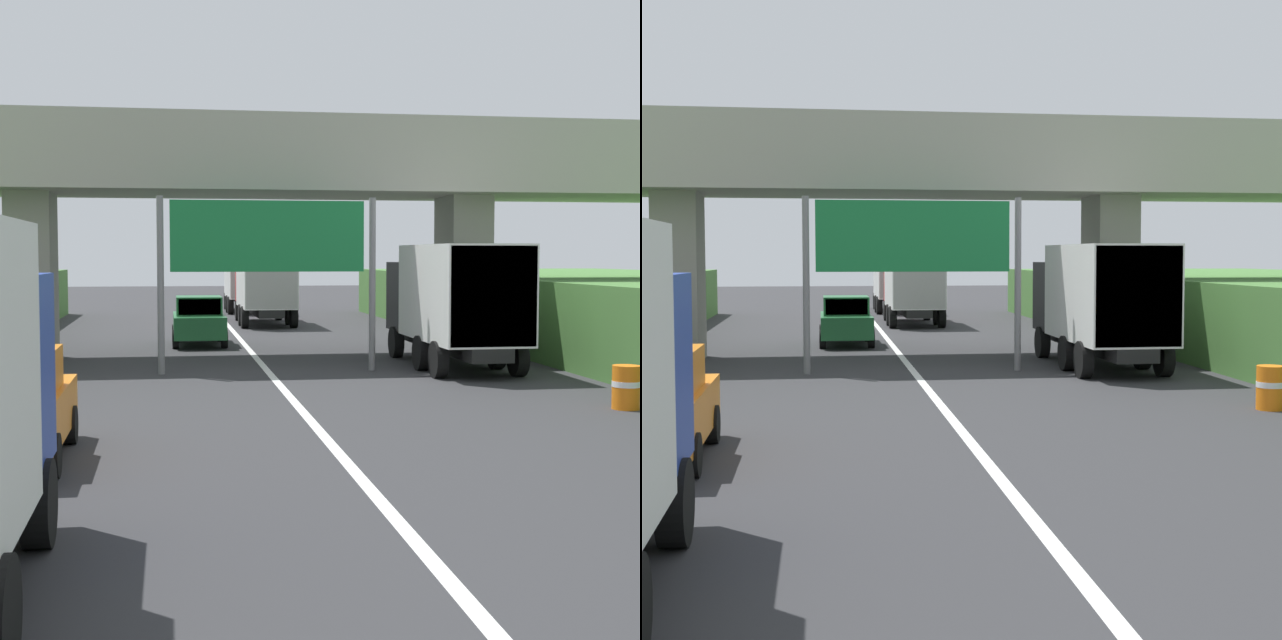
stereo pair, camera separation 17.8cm
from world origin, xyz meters
TOP-DOWN VIEW (x-y plane):
  - lane_centre_stripe at (0.00, 23.05)m, footprint 0.20×86.09m
  - overpass_bridge at (0.00, 28.81)m, footprint 40.00×4.80m
  - overhead_highway_sign at (0.00, 24.78)m, footprint 5.88×0.18m
  - truck_white at (1.71, 53.13)m, footprint 2.44×7.30m
  - truck_black at (5.25, 25.13)m, footprint 2.44×7.30m
  - truck_red at (1.68, 42.98)m, footprint 2.44×7.30m
  - car_green at (-1.60, 33.10)m, footprint 1.86×4.10m
  - car_orange at (-5.12, 14.08)m, footprint 1.86×4.10m
  - construction_barrel_2 at (6.58, 17.39)m, footprint 0.57×0.57m

SIDE VIEW (x-z plane):
  - lane_centre_stripe at x=0.00m, z-range 0.00..0.01m
  - construction_barrel_2 at x=6.58m, z-range 0.01..0.91m
  - car_green at x=-1.60m, z-range 0.00..1.72m
  - car_orange at x=-5.12m, z-range 0.00..1.72m
  - truck_white at x=1.71m, z-range 0.21..3.65m
  - truck_black at x=5.25m, z-range 0.21..3.65m
  - truck_red at x=1.68m, z-range 0.21..3.65m
  - overhead_highway_sign at x=0.00m, z-range 1.05..5.76m
  - overpass_bridge at x=0.00m, z-range 1.76..8.97m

